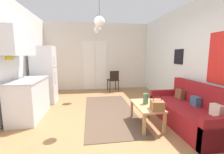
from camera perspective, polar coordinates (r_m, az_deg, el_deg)
name	(u,v)px	position (r m, az deg, el deg)	size (l,w,h in m)	color
ground_plane	(108,126)	(3.43, -1.44, -18.17)	(4.93, 7.56, 0.10)	#996D44
wall_back	(98,57)	(6.58, -5.42, 7.62)	(4.53, 0.13, 2.83)	silver
wall_right	(206,58)	(4.00, 32.07, 6.13)	(0.12, 7.16, 2.83)	silver
area_rug	(110,111)	(4.07, -0.90, -12.92)	(1.26, 2.87, 0.01)	brown
couch	(190,112)	(3.69, 27.63, -11.72)	(0.83, 1.91, 0.88)	maroon
coffee_table	(146,108)	(3.31, 13.00, -11.29)	(0.48, 0.90, 0.45)	tan
bamboo_vase	(146,99)	(3.31, 12.68, -8.03)	(0.11, 0.11, 0.44)	#47704C
handbag	(157,105)	(3.03, 16.78, -10.12)	(0.27, 0.31, 0.29)	brown
refrigerator	(44,75)	(5.06, -24.38, 0.73)	(0.67, 0.58, 1.75)	white
kitchen_counter	(27,85)	(4.03, -29.64, -2.61)	(0.60, 1.28, 2.08)	silver
accent_chair	(113,79)	(6.13, 0.54, -0.90)	(0.48, 0.46, 0.85)	black
pendant_lamp_near	(99,22)	(3.19, -4.82, 20.29)	(0.21, 0.21, 0.79)	black
pendant_lamp_far	(98,29)	(5.26, -5.53, 17.60)	(0.26, 0.26, 0.63)	black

